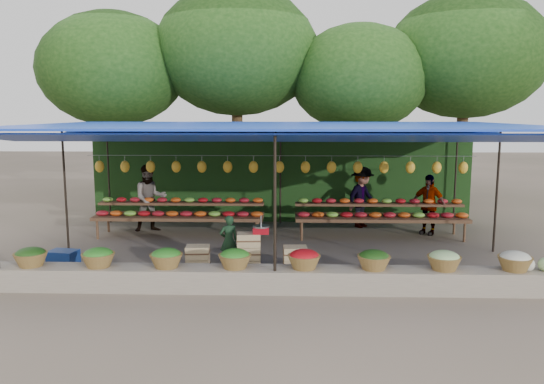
{
  "coord_description": "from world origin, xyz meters",
  "views": [
    {
      "loc": [
        0.22,
        -11.64,
        3.08
      ],
      "look_at": [
        -0.15,
        0.2,
        1.29
      ],
      "focal_mm": 35.0,
      "sensor_mm": 36.0,
      "label": 1
    }
  ],
  "objects_px": {
    "crate_counter": "(247,256)",
    "blue_crate_back": "(63,258)",
    "vendor_seated": "(229,241)",
    "weighing_scale": "(261,229)"
  },
  "relations": [
    {
      "from": "weighing_scale",
      "to": "blue_crate_back",
      "type": "bearing_deg",
      "value": 176.33
    },
    {
      "from": "crate_counter",
      "to": "blue_crate_back",
      "type": "height_order",
      "value": "crate_counter"
    },
    {
      "from": "crate_counter",
      "to": "blue_crate_back",
      "type": "relative_size",
      "value": 4.37
    },
    {
      "from": "crate_counter",
      "to": "vendor_seated",
      "type": "height_order",
      "value": "vendor_seated"
    },
    {
      "from": "blue_crate_back",
      "to": "vendor_seated",
      "type": "bearing_deg",
      "value": 13.11
    },
    {
      "from": "vendor_seated",
      "to": "blue_crate_back",
      "type": "distance_m",
      "value": 3.36
    },
    {
      "from": "vendor_seated",
      "to": "blue_crate_back",
      "type": "bearing_deg",
      "value": -18.11
    },
    {
      "from": "weighing_scale",
      "to": "blue_crate_back",
      "type": "xyz_separation_m",
      "value": [
        -4.01,
        0.26,
        -0.69
      ]
    },
    {
      "from": "crate_counter",
      "to": "blue_crate_back",
      "type": "distance_m",
      "value": 3.76
    },
    {
      "from": "vendor_seated",
      "to": "weighing_scale",
      "type": "bearing_deg",
      "value": 127.53
    }
  ]
}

